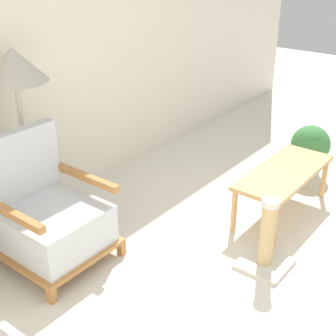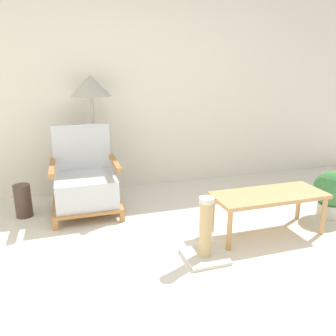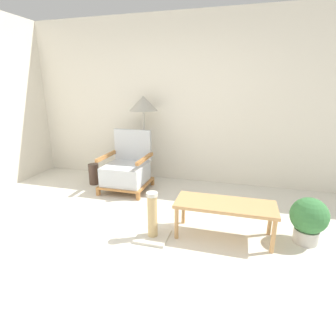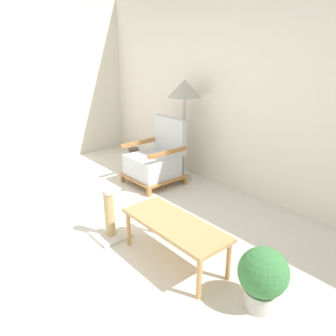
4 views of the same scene
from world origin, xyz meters
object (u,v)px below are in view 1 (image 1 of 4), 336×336
coffee_table (284,175)px  armchair (51,218)px  floor_lamp (14,74)px  potted_plant (310,148)px  scratching_post (266,244)px

coffee_table → armchair: bearing=147.3°
floor_lamp → potted_plant: 2.83m
armchair → floor_lamp: bearing=69.8°
coffee_table → scratching_post: bearing=-162.3°
potted_plant → scratching_post: scratching_post is taller
armchair → scratching_post: 1.53m
coffee_table → scratching_post: size_ratio=1.98×
coffee_table → floor_lamp: bearing=135.2°
potted_plant → coffee_table: bearing=-171.8°
coffee_table → potted_plant: bearing=8.2°
coffee_table → scratching_post: scratching_post is taller
floor_lamp → scratching_post: floor_lamp is taller
scratching_post → coffee_table: bearing=17.7°
coffee_table → potted_plant: size_ratio=2.12×
armchair → potted_plant: bearing=-20.2°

